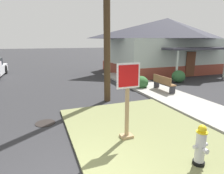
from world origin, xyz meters
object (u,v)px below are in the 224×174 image
manhole_cover (45,123)px  street_bench (163,83)px  fire_hydrant (201,146)px  stop_sign (127,103)px

manhole_cover → street_bench: street_bench is taller
fire_hydrant → stop_sign: (-1.02, 1.78, 0.61)m
stop_sign → fire_hydrant: bearing=-60.2°
manhole_cover → stop_sign: bearing=-44.1°
manhole_cover → street_bench: (6.53, 2.06, 0.58)m
fire_hydrant → street_bench: fire_hydrant is taller
stop_sign → manhole_cover: (-2.23, 2.16, -1.16)m
stop_sign → manhole_cover: stop_sign is taller
street_bench → stop_sign: bearing=-135.6°
manhole_cover → fire_hydrant: bearing=-50.5°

